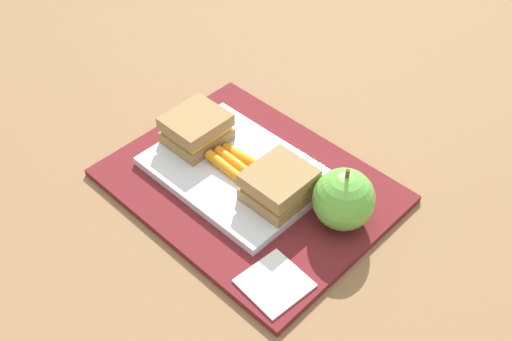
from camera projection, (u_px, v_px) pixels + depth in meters
ground_plane at (249, 188)px, 0.83m from camera, size 2.40×2.40×0.00m
lunchbag_mat at (249, 185)px, 0.82m from camera, size 0.36×0.28×0.01m
food_tray at (236, 171)px, 0.83m from camera, size 0.23×0.17×0.01m
sandwich_half_left at (196, 129)px, 0.85m from camera, size 0.07×0.08×0.04m
sandwich_half_right at (279, 185)px, 0.77m from camera, size 0.07×0.08×0.04m
carrot_sticks_bundle at (236, 164)px, 0.82m from camera, size 0.08×0.04×0.02m
apple at (344, 199)px, 0.75m from camera, size 0.08×0.08×0.09m
paper_napkin at (275, 283)px, 0.70m from camera, size 0.08×0.08×0.00m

